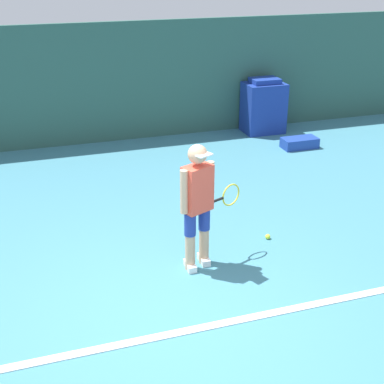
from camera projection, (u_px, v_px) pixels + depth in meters
The scene contains 7 objects.
ground_plane at pixel (175, 317), 5.57m from camera, with size 24.00×24.00×0.00m, color teal.
back_wall at pixel (89, 85), 10.20m from camera, with size 24.00×0.10×2.30m.
court_baseline at pixel (182, 332), 5.35m from camera, with size 21.60×0.10×0.01m.
tennis_player at pixel (198, 202), 6.14m from camera, with size 0.86×0.46×1.55m.
tennis_ball at pixel (268, 237), 7.07m from camera, with size 0.07×0.07×0.07m.
covered_chair at pixel (263, 107), 11.07m from camera, with size 0.81×0.62×1.13m.
equipment_bag at pixel (300, 143), 10.32m from camera, with size 0.69×0.35×0.20m.
Camera 1 is at (-1.22, -4.37, 3.49)m, focal length 50.00 mm.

